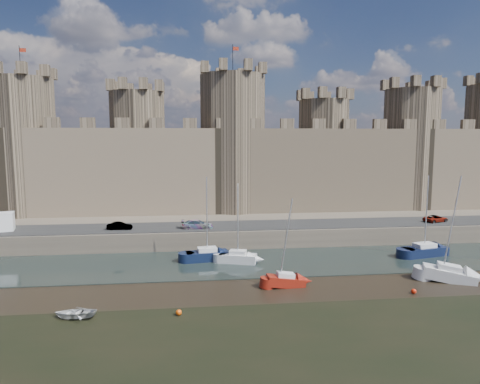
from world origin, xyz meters
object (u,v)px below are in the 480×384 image
at_px(car_1, 120,226).
at_px(sailboat_2, 238,257).
at_px(sailboat_5, 449,274).
at_px(car_2, 197,224).
at_px(car_3, 436,219).
at_px(sailboat_1, 207,254).
at_px(sailboat_3, 424,250).
at_px(sailboat_4, 286,280).

bearing_deg(car_1, sailboat_2, -117.54).
bearing_deg(sailboat_5, car_2, 169.27).
xyz_separation_m(car_3, sailboat_1, (-34.14, -7.87, -2.23)).
xyz_separation_m(sailboat_1, sailboat_5, (24.89, -10.28, -0.02)).
bearing_deg(sailboat_3, car_1, 155.41).
xyz_separation_m(car_1, sailboat_4, (19.12, -17.56, -2.36)).
relative_size(sailboat_2, sailboat_4, 1.06).
relative_size(car_2, sailboat_2, 0.45).
bearing_deg(sailboat_4, car_1, 134.05).
relative_size(car_2, sailboat_1, 0.42).
relative_size(car_3, sailboat_3, 0.38).
distance_m(car_2, car_3, 35.22).
height_order(sailboat_4, sailboat_5, sailboat_5).
relative_size(car_2, sailboat_5, 0.38).
bearing_deg(car_1, sailboat_3, -99.32).
bearing_deg(sailboat_2, sailboat_1, 175.92).
bearing_deg(sailboat_1, sailboat_5, -30.08).
height_order(car_2, sailboat_5, sailboat_5).
height_order(car_3, sailboat_4, sailboat_4).
distance_m(car_3, sailboat_2, 31.98).
xyz_separation_m(sailboat_3, sailboat_4, (-19.94, -9.04, -0.10)).
xyz_separation_m(car_1, sailboat_3, (39.06, -8.53, -2.26)).
bearing_deg(car_2, sailboat_1, -169.29).
distance_m(car_1, sailboat_3, 40.04).
height_order(car_3, sailboat_5, sailboat_5).
bearing_deg(sailboat_5, car_1, 177.11).
xyz_separation_m(car_1, sailboat_5, (36.48, -17.86, -2.26)).
relative_size(car_1, sailboat_5, 0.30).
distance_m(car_2, sailboat_5, 31.39).
bearing_deg(sailboat_3, sailboat_1, 165.75).
bearing_deg(car_1, sailboat_1, -120.21).
relative_size(car_1, sailboat_1, 0.33).
relative_size(sailboat_2, sailboat_3, 0.94).
relative_size(car_3, sailboat_2, 0.40).
xyz_separation_m(car_2, sailboat_3, (28.55, -8.14, -2.33)).
distance_m(car_3, sailboat_5, 20.49).
bearing_deg(sailboat_2, sailboat_5, -5.85).
height_order(car_1, sailboat_3, sailboat_3).
bearing_deg(sailboat_2, car_1, 166.30).
bearing_deg(sailboat_5, sailboat_3, 97.74).
distance_m(sailboat_1, sailboat_4, 12.51).
xyz_separation_m(car_3, sailboat_4, (-26.60, -17.86, -2.35)).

